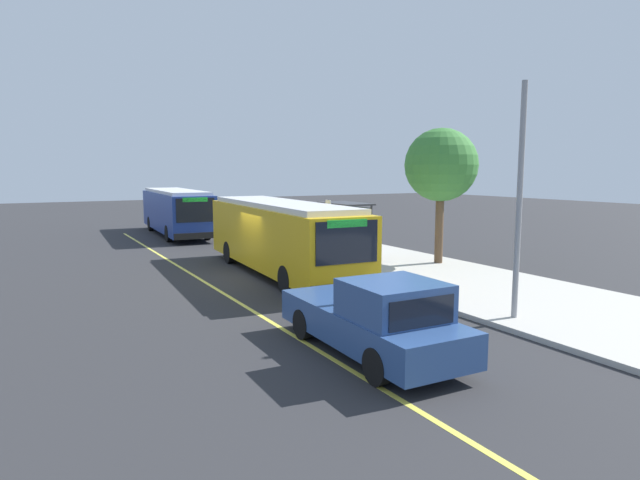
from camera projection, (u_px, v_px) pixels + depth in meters
ground_plane at (258, 276)px, 21.39m from camera, size 120.00×120.00×0.00m
sidewalk_curb at (381, 262)px, 24.27m from camera, size 44.00×6.40×0.15m
lane_stripe_center at (204, 282)px, 20.33m from camera, size 36.00×0.14×0.01m
transit_bus_main at (280, 235)px, 21.70m from camera, size 11.49×3.21×2.95m
transit_bus_second at (176, 210)px, 34.95m from camera, size 11.06×3.11×2.95m
pickup_truck at (375, 319)px, 12.12m from camera, size 5.44×2.12×1.85m
bus_shelter at (346, 217)px, 26.56m from camera, size 2.90×1.60×2.48m
waiting_bench at (348, 243)px, 26.59m from camera, size 1.60×0.48×0.95m
route_sign_post at (328, 222)px, 23.24m from camera, size 0.44×0.08×2.80m
pedestrian_commuter at (300, 231)px, 27.41m from camera, size 0.24×0.40×1.69m
street_tree_near_shelter at (441, 166)px, 23.15m from camera, size 3.16×3.16×5.87m
utility_pole at (519, 202)px, 14.48m from camera, size 0.16×0.16×6.40m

